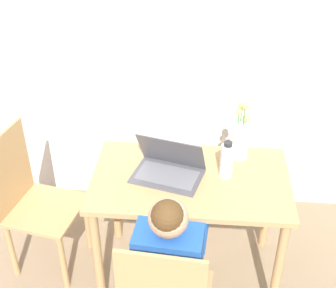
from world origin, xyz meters
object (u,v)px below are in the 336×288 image
object	(u,v)px
flower_vase	(241,137)
water_bottle	(227,160)
laptop	(169,166)
person_seated	(170,259)
chair_spare	(33,202)

from	to	relation	value
flower_vase	water_bottle	size ratio (longest dim) A/B	1.68
laptop	flower_vase	bearing A→B (deg)	41.74
person_seated	flower_vase	distance (m)	0.83
person_seated	flower_vase	world-z (taller)	flower_vase
laptop	flower_vase	world-z (taller)	flower_vase
flower_vase	person_seated	bearing A→B (deg)	-114.98
person_seated	chair_spare	bearing A→B (deg)	-27.42
person_seated	water_bottle	distance (m)	0.63
chair_spare	person_seated	xyz separation A→B (m)	(0.85, -0.54, 0.18)
chair_spare	flower_vase	distance (m)	1.27
chair_spare	flower_vase	world-z (taller)	flower_vase
laptop	person_seated	bearing A→B (deg)	-69.98
person_seated	laptop	distance (m)	0.55
chair_spare	water_bottle	size ratio (longest dim) A/B	4.27
chair_spare	laptop	bearing A→B (deg)	-79.13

